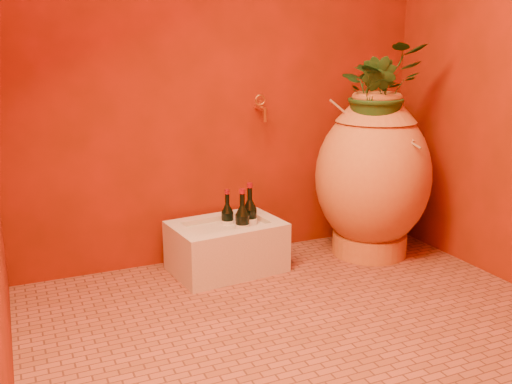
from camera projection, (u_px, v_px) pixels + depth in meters
name	position (u px, v px, depth m)	size (l,w,h in m)	color
floor	(304.00, 323.00, 2.66)	(2.50, 2.50, 0.00)	brown
wall_back	(224.00, 46.00, 3.22)	(2.50, 0.02, 2.50)	#5B1B05
amphora	(373.00, 176.00, 3.42)	(0.80, 0.80, 0.99)	#BB7734
stone_basin	(227.00, 247.00, 3.25)	(0.65, 0.47, 0.28)	beige
wine_bottle_a	(227.00, 222.00, 3.28)	(0.07, 0.07, 0.30)	black
wine_bottle_b	(242.00, 226.00, 3.17)	(0.08, 0.08, 0.33)	black
wine_bottle_c	(250.00, 220.00, 3.27)	(0.08, 0.08, 0.34)	black
wall_tap	(261.00, 107.00, 3.32)	(0.07, 0.14, 0.15)	#B47529
plant_main	(378.00, 91.00, 3.26)	(0.48, 0.42, 0.54)	#1B4117
plant_side	(374.00, 95.00, 3.22)	(0.24, 0.19, 0.44)	#1B4117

